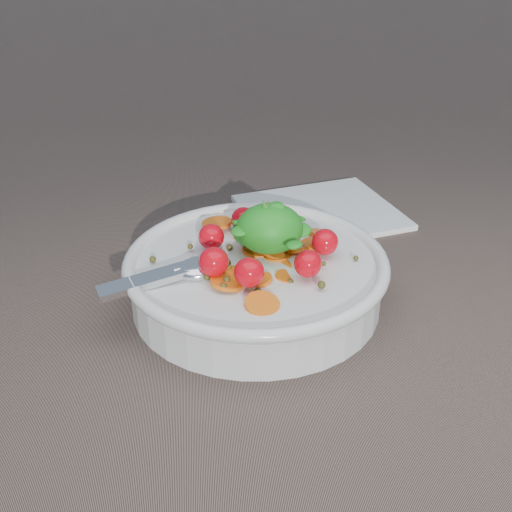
{
  "coord_description": "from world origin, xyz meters",
  "views": [
    {
      "loc": [
        -0.06,
        -0.5,
        0.35
      ],
      "look_at": [
        -0.01,
        0.02,
        0.05
      ],
      "focal_mm": 45.0,
      "sensor_mm": 36.0,
      "label": 1
    }
  ],
  "objects": [
    {
      "name": "bowl",
      "position": [
        -0.01,
        0.02,
        0.03
      ],
      "size": [
        0.27,
        0.25,
        0.11
      ],
      "color": "silver",
      "rests_on": "ground"
    },
    {
      "name": "ground",
      "position": [
        0.0,
        0.0,
        0.0
      ],
      "size": [
        6.0,
        6.0,
        0.0
      ],
      "primitive_type": "plane",
      "color": "#7A6457",
      "rests_on": "ground"
    },
    {
      "name": "napkin",
      "position": [
        0.09,
        0.21,
        0.0
      ],
      "size": [
        0.22,
        0.2,
        0.01
      ],
      "primitive_type": "cube",
      "rotation": [
        0.0,
        0.0,
        0.25
      ],
      "color": "white",
      "rests_on": "ground"
    }
  ]
}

